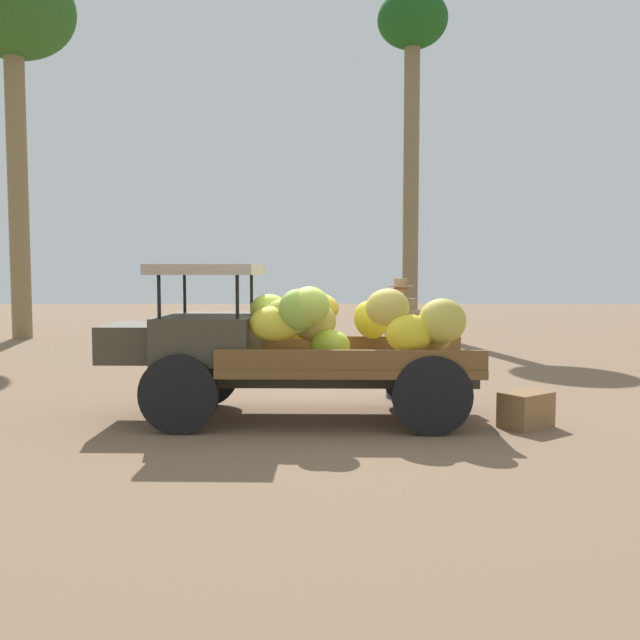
# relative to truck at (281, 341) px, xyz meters

# --- Properties ---
(ground_plane) EXTENTS (60.00, 60.00, 0.00)m
(ground_plane) POSITION_rel_truck_xyz_m (-0.27, -0.16, -0.97)
(ground_plane) COLOR #7F624A
(truck) EXTENTS (4.51, 1.84, 1.88)m
(truck) POSITION_rel_truck_xyz_m (0.00, 0.00, 0.00)
(truck) COLOR #3E3A2D
(truck) RESTS_ON ground
(farmer) EXTENTS (0.52, 0.49, 1.71)m
(farmer) POSITION_rel_truck_xyz_m (-1.61, -1.49, 0.00)
(farmer) COLOR #43596C
(farmer) RESTS_ON ground
(wooden_crate) EXTENTS (0.69, 0.65, 0.41)m
(wooden_crate) POSITION_rel_truck_xyz_m (-2.86, 0.34, -0.77)
(wooden_crate) COLOR olive
(wooden_crate) RESTS_ON ground
(forest_tree_2) EXTENTS (3.21, 3.21, 10.01)m
(forest_tree_2) POSITION_rel_truck_xyz_m (7.66, -10.11, 7.40)
(forest_tree_2) COLOR olive
(forest_tree_2) RESTS_ON ground
(forest_tree_5) EXTENTS (2.05, 2.05, 9.94)m
(forest_tree_5) POSITION_rel_truck_xyz_m (-3.12, -12.06, 7.14)
(forest_tree_5) COLOR olive
(forest_tree_5) RESTS_ON ground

